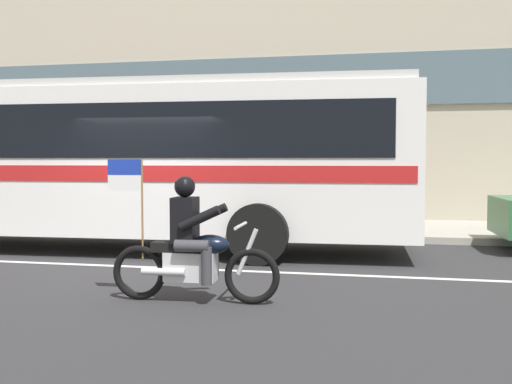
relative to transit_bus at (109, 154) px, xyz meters
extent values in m
plane|color=#2B2B2D|center=(1.23, -1.19, -1.88)|extent=(60.00, 60.00, 0.00)
cube|color=#A39E93|center=(1.23, 3.91, -1.81)|extent=(28.00, 3.80, 0.15)
cube|color=silver|center=(1.23, -1.79, -1.88)|extent=(26.60, 0.14, 0.01)
cube|color=#B2A893|center=(1.23, 6.21, 3.75)|extent=(28.00, 0.80, 11.27)
cube|color=#4C606B|center=(1.23, 5.77, 2.06)|extent=(25.76, 0.10, 1.40)
cube|color=white|center=(0.00, 0.01, -0.15)|extent=(11.92, 3.05, 2.70)
cube|color=black|center=(0.00, 0.01, 0.40)|extent=(10.98, 3.05, 0.96)
cube|color=red|center=(0.00, 0.01, -0.35)|extent=(11.68, 3.07, 0.28)
cube|color=silver|center=(0.00, 0.01, 1.26)|extent=(11.68, 2.91, 0.16)
cylinder|color=black|center=(3.25, -1.17, -1.36)|extent=(1.04, 0.30, 1.04)
torus|color=black|center=(3.75, -3.91, -1.54)|extent=(0.69, 0.12, 0.69)
torus|color=black|center=(2.31, -3.97, -1.54)|extent=(0.69, 0.12, 0.69)
cube|color=silver|center=(2.98, -3.94, -1.44)|extent=(0.65, 0.31, 0.36)
ellipsoid|color=black|center=(3.23, -3.93, -1.16)|extent=(0.49, 0.30, 0.24)
cube|color=black|center=(2.78, -3.95, -1.20)|extent=(0.57, 0.28, 0.12)
cylinder|color=silver|center=(3.69, -3.91, -1.24)|extent=(0.28, 0.07, 0.58)
cylinder|color=silver|center=(3.61, -3.92, -0.92)|extent=(0.07, 0.64, 0.04)
cylinder|color=silver|center=(2.69, -4.11, -1.49)|extent=(0.55, 0.11, 0.09)
cube|color=black|center=(2.91, -3.94, -0.86)|extent=(0.29, 0.37, 0.56)
sphere|color=black|center=(2.91, -3.94, -0.45)|extent=(0.26, 0.26, 0.26)
cylinder|color=#38383D|center=(3.04, -3.76, -1.16)|extent=(0.43, 0.17, 0.15)
cylinder|color=#38383D|center=(3.22, -3.75, -1.40)|extent=(0.13, 0.13, 0.46)
cylinder|color=#38383D|center=(3.06, -4.12, -1.16)|extent=(0.43, 0.17, 0.15)
cylinder|color=#38383D|center=(3.24, -4.11, -1.40)|extent=(0.13, 0.13, 0.46)
cylinder|color=black|center=(3.14, -3.74, -0.82)|extent=(0.52, 0.13, 0.32)
cylinder|color=black|center=(3.16, -4.13, -0.82)|extent=(0.52, 0.13, 0.32)
cylinder|color=olive|center=(2.36, -3.97, -0.73)|extent=(0.02, 0.02, 1.25)
cube|color=#1933A5|center=(2.13, -3.98, -0.21)|extent=(0.44, 0.04, 0.20)
cube|color=white|center=(2.13, -3.98, -0.41)|extent=(0.44, 0.04, 0.20)
camera|label=1|loc=(5.35, -11.06, -0.12)|focal=42.45mm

